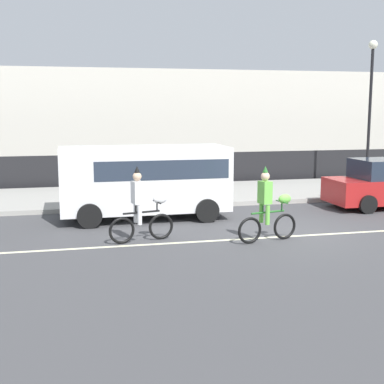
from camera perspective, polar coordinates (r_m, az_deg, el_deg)
name	(u,v)px	position (r m, az deg, el deg)	size (l,w,h in m)	color
ground_plane	(286,232)	(14.77, 10.04, -4.21)	(80.00, 80.00, 0.00)	#424244
road_centre_line	(294,236)	(14.33, 10.82, -4.63)	(36.00, 0.14, 0.01)	beige
sidewalk_curb	(220,193)	(20.78, 2.99, -0.08)	(60.00, 5.00, 0.15)	#9E9B93
fence_line	(202,169)	(23.47, 1.03, 2.51)	(40.00, 0.08, 1.40)	black
building_backdrop	(219,119)	(32.49, 2.95, 7.75)	(28.00, 8.00, 5.31)	beige
parade_cyclist_zebra	(142,209)	(13.41, -5.36, -1.78)	(1.69, 0.56, 1.92)	black
parade_cyclist_lime	(268,209)	(13.50, 8.15, -1.76)	(1.69, 0.56, 1.92)	black
parked_van_white	(147,177)	(16.20, -4.85, 1.65)	(5.00, 2.22, 2.18)	white
street_lamp_post	(371,92)	(23.15, 18.53, 10.12)	(0.36, 0.36, 5.86)	black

